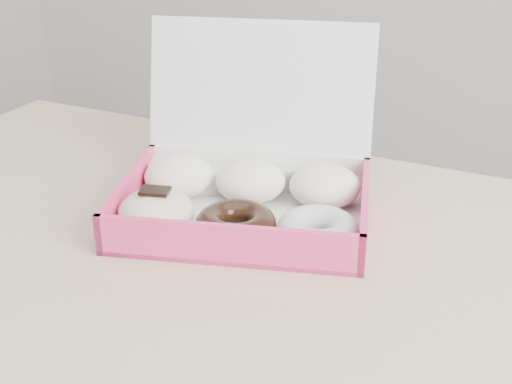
% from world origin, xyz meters
% --- Properties ---
extents(table, '(1.20, 0.80, 0.75)m').
position_xyz_m(table, '(0.00, 0.00, 0.67)').
color(table, tan).
rests_on(table, ground).
extents(donut_box, '(0.36, 0.34, 0.22)m').
position_xyz_m(donut_box, '(-0.05, 0.15, 0.78)').
color(donut_box, silver).
rests_on(donut_box, table).
extents(newspapers, '(0.30, 0.28, 0.04)m').
position_xyz_m(newspapers, '(-0.12, 0.26, 0.77)').
color(newspapers, silver).
rests_on(newspapers, table).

